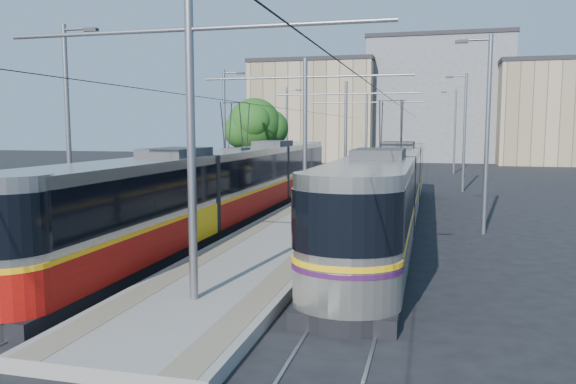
# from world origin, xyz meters

# --- Properties ---
(ground) EXTENTS (160.00, 160.00, 0.00)m
(ground) POSITION_xyz_m (0.00, 0.00, 0.00)
(ground) COLOR black
(ground) RESTS_ON ground
(platform) EXTENTS (4.00, 50.00, 0.30)m
(platform) POSITION_xyz_m (0.00, 17.00, 0.15)
(platform) COLOR gray
(platform) RESTS_ON ground
(tactile_strip_left) EXTENTS (0.70, 50.00, 0.01)m
(tactile_strip_left) POSITION_xyz_m (-1.45, 17.00, 0.30)
(tactile_strip_left) COLOR gray
(tactile_strip_left) RESTS_ON platform
(tactile_strip_right) EXTENTS (0.70, 50.00, 0.01)m
(tactile_strip_right) POSITION_xyz_m (1.45, 17.00, 0.30)
(tactile_strip_right) COLOR gray
(tactile_strip_right) RESTS_ON platform
(rails) EXTENTS (8.71, 70.00, 0.03)m
(rails) POSITION_xyz_m (0.00, 17.00, 0.02)
(rails) COLOR gray
(rails) RESTS_ON ground
(track_arrow) EXTENTS (1.20, 5.00, 0.01)m
(track_arrow) POSITION_xyz_m (-3.60, -3.00, 0.01)
(track_arrow) COLOR silver
(track_arrow) RESTS_ON ground
(tram_left) EXTENTS (2.43, 32.19, 5.50)m
(tram_left) POSITION_xyz_m (-3.60, 9.14, 1.70)
(tram_left) COLOR black
(tram_left) RESTS_ON ground
(tram_right) EXTENTS (2.43, 28.32, 5.50)m
(tram_right) POSITION_xyz_m (3.60, 9.23, 1.86)
(tram_right) COLOR black
(tram_right) RESTS_ON ground
(catenary) EXTENTS (9.20, 70.00, 7.00)m
(catenary) POSITION_xyz_m (0.00, 14.15, 4.52)
(catenary) COLOR slate
(catenary) RESTS_ON platform
(street_lamps) EXTENTS (15.18, 38.22, 8.00)m
(street_lamps) POSITION_xyz_m (-0.00, 21.00, 4.18)
(street_lamps) COLOR slate
(street_lamps) RESTS_ON ground
(shelter) EXTENTS (0.71, 1.01, 2.06)m
(shelter) POSITION_xyz_m (0.65, 14.47, 1.38)
(shelter) COLOR black
(shelter) RESTS_ON platform
(tree) EXTENTS (4.58, 4.23, 6.65)m
(tree) POSITION_xyz_m (-7.70, 25.94, 4.50)
(tree) COLOR #382314
(tree) RESTS_ON ground
(building_left) EXTENTS (16.32, 12.24, 13.29)m
(building_left) POSITION_xyz_m (-10.00, 60.00, 6.65)
(building_left) COLOR tan
(building_left) RESTS_ON ground
(building_centre) EXTENTS (18.36, 14.28, 16.27)m
(building_centre) POSITION_xyz_m (6.00, 64.00, 8.15)
(building_centre) COLOR gray
(building_centre) RESTS_ON ground
(building_right) EXTENTS (14.28, 10.20, 12.40)m
(building_right) POSITION_xyz_m (20.00, 58.00, 6.21)
(building_right) COLOR tan
(building_right) RESTS_ON ground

